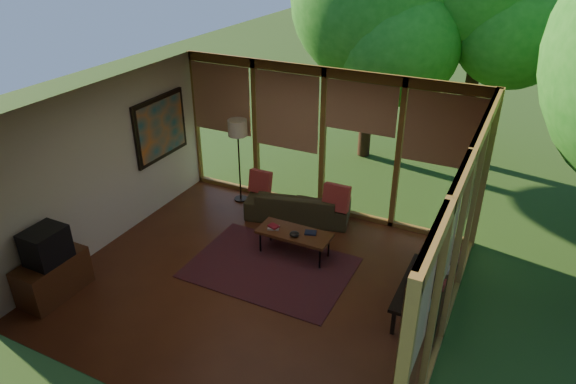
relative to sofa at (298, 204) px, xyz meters
The scene contains 24 objects.
floor 2.03m from the sofa, 83.15° to the right, with size 5.50×5.50×0.00m, color #612F19.
ceiling 3.15m from the sofa, 83.15° to the right, with size 5.50×5.50×0.00m, color silver.
wall_left 3.39m from the sofa, 141.45° to the right, with size 0.04×5.00×2.70m, color silver.
wall_front 4.63m from the sofa, 86.94° to the right, with size 5.50×0.04×2.70m, color silver.
window_wall_back 1.21m from the sofa, 64.32° to the left, with size 5.50×0.12×2.70m, color olive.
window_wall_right 3.76m from the sofa, 33.78° to the right, with size 0.12×5.00×2.70m, color olive.
tree_nw 4.63m from the sofa, 87.76° to the left, with size 3.51×3.51×5.20m.
rug 1.65m from the sofa, 80.25° to the right, with size 2.48×1.75×0.01m, color maroon.
sofa is the anchor object (origin of this frame).
pillow_left 0.82m from the sofa, behind, with size 0.42×0.14×0.42m, color maroon.
pillow_right 0.82m from the sofa, ahead, with size 0.46×0.15×0.46m, color maroon.
ct_book_lower 1.17m from the sofa, 85.04° to the right, with size 0.18×0.14×0.03m, color #B1A7A0.
ct_book_upper 1.17m from the sofa, 85.04° to the right, with size 0.16×0.12×0.03m, color maroon.
ct_book_side 1.25m from the sofa, 55.56° to the right, with size 0.18×0.14×0.03m, color #151B30.
ct_bowl 1.31m from the sofa, 67.40° to the right, with size 0.16×0.16×0.07m, color black.
media_cabinet 4.20m from the sofa, 122.09° to the right, with size 0.50×1.00×0.60m, color #5A3018.
television 4.23m from the sofa, 121.86° to the right, with size 0.45×0.55×0.50m, color black.
console_book_a 3.31m from the sofa, 36.90° to the right, with size 0.21×0.15×0.08m, color #386257.
console_book_b 3.06m from the sofa, 30.13° to the right, with size 0.22×0.16×0.10m, color maroon.
console_book_c 2.88m from the sofa, 23.21° to the right, with size 0.21×0.15×0.06m, color #B1A7A0.
floor_lamp 1.73m from the sofa, behind, with size 0.36×0.36×1.65m.
coffee_table 1.19m from the sofa, 67.77° to the right, with size 1.20×0.50×0.43m.
side_console 3.08m from the sofa, 30.94° to the right, with size 0.60×1.40×0.46m.
wall_painting 2.85m from the sofa, 166.36° to the right, with size 0.06×1.35×1.15m.
Camera 1 is at (3.21, -5.41, 4.82)m, focal length 32.00 mm.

